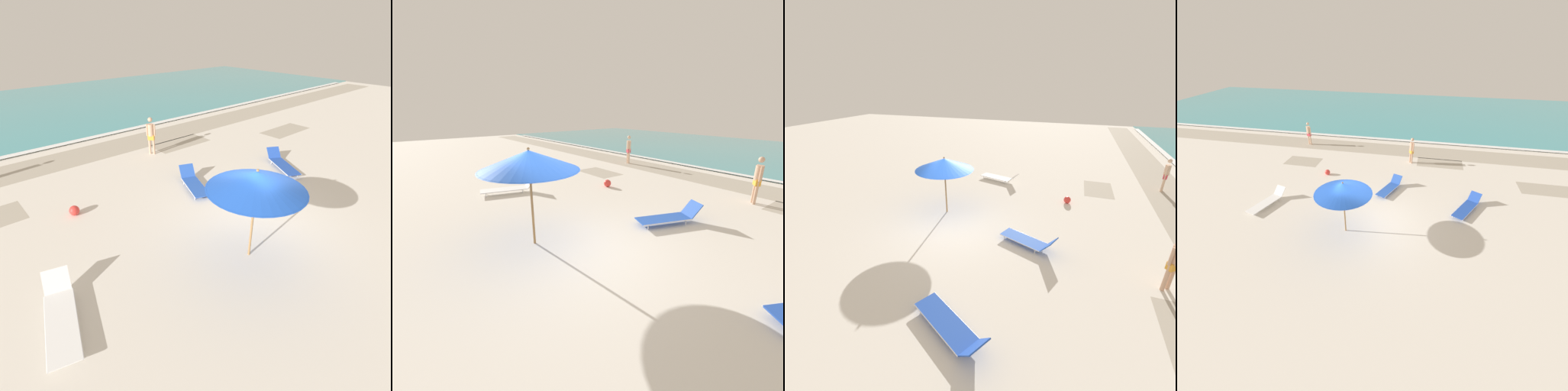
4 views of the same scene
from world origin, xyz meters
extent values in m
cube|color=silver|center=(0.00, 0.00, -0.08)|extent=(60.00, 60.00, 0.16)
cube|color=#AFA492|center=(0.00, 9.30, 0.00)|extent=(57.00, 2.20, 0.00)
cube|color=#AFA492|center=(-6.04, 5.92, 0.00)|extent=(2.37, 1.44, 0.00)
cube|color=white|center=(0.00, 11.35, 0.06)|extent=(56.00, 0.44, 0.01)
cylinder|color=#9E7547|center=(-0.94, -0.64, 1.11)|extent=(0.06, 0.06, 2.22)
cone|color=blue|center=(-0.94, -0.64, 2.22)|extent=(2.46, 2.46, 0.48)
cylinder|color=#163D95|center=(-0.94, -0.64, 1.99)|extent=(2.39, 2.39, 0.01)
sphere|color=#9E7547|center=(-0.94, -0.64, 2.49)|extent=(0.07, 0.07, 0.07)
cylinder|color=silver|center=(3.91, 1.45, 0.08)|extent=(0.03, 0.03, 0.16)
cube|color=blue|center=(0.39, 3.05, 0.17)|extent=(1.17, 1.76, 0.03)
cylinder|color=silver|center=(0.11, 3.16, 0.17)|extent=(0.64, 1.54, 0.03)
cylinder|color=silver|center=(0.67, 2.94, 0.17)|extent=(0.64, 1.54, 0.03)
cube|color=blue|center=(0.76, 3.98, 0.39)|extent=(0.67, 0.56, 0.44)
cylinder|color=silver|center=(-0.09, 2.55, 0.08)|extent=(0.03, 0.03, 0.16)
cylinder|color=silver|center=(0.39, 2.36, 0.08)|extent=(0.03, 0.03, 0.16)
cylinder|color=silver|center=(0.39, 3.74, 0.08)|extent=(0.03, 0.03, 0.16)
cylinder|color=silver|center=(0.86, 3.55, 0.08)|extent=(0.03, 0.03, 0.16)
cube|color=white|center=(-5.60, 0.31, 0.17)|extent=(1.10, 1.96, 0.03)
cylinder|color=silver|center=(-5.89, 0.39, 0.17)|extent=(0.55, 1.80, 0.03)
cylinder|color=silver|center=(-5.32, 0.22, 0.17)|extent=(0.55, 1.80, 0.03)
cube|color=white|center=(-5.29, 1.39, 0.37)|extent=(0.67, 0.56, 0.41)
cylinder|color=silver|center=(-6.05, -0.32, 0.08)|extent=(0.03, 0.03, 0.16)
cylinder|color=silver|center=(-5.56, -0.47, 0.08)|extent=(0.03, 0.03, 0.16)
cylinder|color=silver|center=(-5.64, 1.08, 0.08)|extent=(0.03, 0.03, 0.16)
cylinder|color=silver|center=(-5.15, 0.93, 0.08)|extent=(0.03, 0.03, 0.16)
cylinder|color=tan|center=(1.38, 7.19, 0.45)|extent=(0.11, 0.11, 0.90)
cylinder|color=tan|center=(1.26, 7.35, 0.45)|extent=(0.11, 0.11, 0.90)
cube|color=gold|center=(1.32, 7.27, 0.82)|extent=(0.33, 0.35, 0.24)
cylinder|color=tan|center=(1.32, 7.27, 1.18)|extent=(0.27, 0.27, 0.55)
cylinder|color=tan|center=(1.43, 7.12, 1.17)|extent=(0.08, 0.08, 0.55)
cylinder|color=tan|center=(1.20, 7.42, 1.17)|extent=(0.08, 0.08, 0.55)
sphere|color=tan|center=(1.32, 7.27, 1.66)|extent=(0.21, 0.21, 0.21)
cylinder|color=beige|center=(-6.80, 9.04, 0.45)|extent=(0.11, 0.11, 0.90)
cylinder|color=beige|center=(-6.99, 9.11, 0.45)|extent=(0.11, 0.11, 0.90)
cube|color=#D13D4C|center=(-6.89, 9.08, 0.82)|extent=(0.34, 0.28, 0.24)
cylinder|color=beige|center=(-6.89, 9.08, 1.18)|extent=(0.27, 0.27, 0.55)
cylinder|color=beige|center=(-6.72, 9.01, 1.17)|extent=(0.08, 0.08, 0.55)
cylinder|color=beige|center=(-7.07, 9.14, 1.17)|extent=(0.08, 0.08, 0.55)
sphere|color=beige|center=(-6.89, 9.08, 1.66)|extent=(0.21, 0.21, 0.21)
sphere|color=red|center=(-3.68, 4.40, 0.16)|extent=(0.33, 0.33, 0.33)
camera|label=1|loc=(-6.27, -4.52, 5.42)|focal=28.00mm
camera|label=2|loc=(4.81, -3.32, 3.40)|focal=24.00mm
camera|label=3|loc=(8.42, 4.25, 5.41)|focal=24.00mm
camera|label=4|loc=(2.19, -9.42, 7.70)|focal=24.00mm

